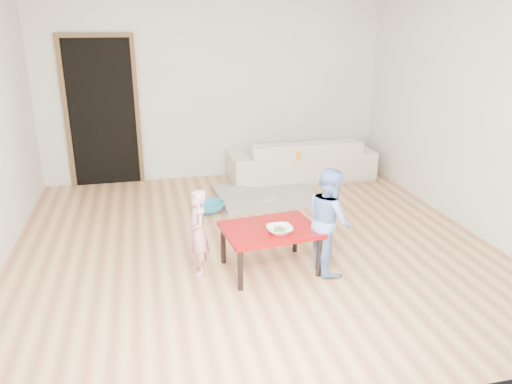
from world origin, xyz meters
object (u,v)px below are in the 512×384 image
object	(u,v)px
bowl	(280,230)
child_blue	(329,220)
child_pink	(198,233)
basin	(209,207)
red_table	(270,249)
sofa	(301,159)

from	to	relation	value
bowl	child_blue	size ratio (longest dim) A/B	0.23
child_pink	child_blue	distance (m)	1.24
child_pink	basin	distance (m)	1.60
bowl	red_table	bearing A→B (deg)	113.48
child_blue	basin	world-z (taller)	child_blue
sofa	red_table	xyz separation A→B (m)	(-1.16, -2.67, -0.09)
child_pink	red_table	bearing A→B (deg)	76.66
sofa	red_table	size ratio (longest dim) A/B	2.44
sofa	basin	distance (m)	1.87
child_blue	bowl	bearing A→B (deg)	89.86
sofa	red_table	world-z (taller)	sofa
bowl	child_pink	distance (m)	0.76
bowl	child_pink	bearing A→B (deg)	162.98
red_table	child_pink	size ratio (longest dim) A/B	1.05
red_table	child_blue	xyz separation A→B (m)	(0.55, -0.11, 0.29)
red_table	basin	world-z (taller)	red_table
child_pink	child_blue	size ratio (longest dim) A/B	0.81
sofa	child_pink	size ratio (longest dim) A/B	2.58
red_table	sofa	bearing A→B (deg)	66.54
child_pink	basin	xyz separation A→B (m)	(0.30, 1.54, -0.35)
bowl	child_pink	world-z (taller)	child_pink
child_blue	basin	size ratio (longest dim) A/B	2.54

